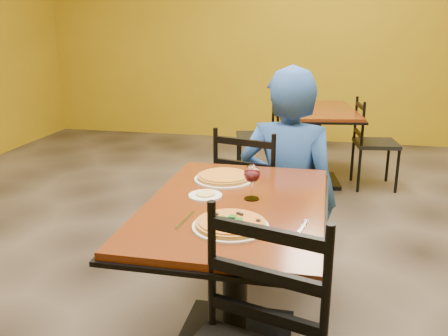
% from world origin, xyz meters
% --- Properties ---
extents(floor, '(7.00, 8.00, 0.01)m').
position_xyz_m(floor, '(0.00, 0.00, 0.00)').
color(floor, black).
rests_on(floor, ground).
extents(wall_back, '(7.00, 0.01, 3.00)m').
position_xyz_m(wall_back, '(0.00, 4.00, 1.50)').
color(wall_back, '#A98712').
rests_on(wall_back, ground).
extents(table_main, '(0.83, 1.23, 0.75)m').
position_xyz_m(table_main, '(0.00, -0.50, 0.56)').
color(table_main, '#5B1D0E').
rests_on(table_main, floor).
extents(table_second, '(0.90, 1.20, 0.75)m').
position_xyz_m(table_second, '(0.29, 2.16, 0.55)').
color(table_second, '#5B1D0E').
rests_on(table_second, floor).
extents(chair_main_far, '(0.51, 0.51, 0.93)m').
position_xyz_m(chair_main_far, '(-0.04, 0.40, 0.46)').
color(chair_main_far, black).
rests_on(chair_main_far, floor).
extents(chair_second_left, '(0.48, 0.48, 0.88)m').
position_xyz_m(chair_second_left, '(-0.28, 2.16, 0.44)').
color(chair_second_left, black).
rests_on(chair_second_left, floor).
extents(chair_second_right, '(0.44, 0.44, 0.86)m').
position_xyz_m(chair_second_right, '(0.87, 2.16, 0.43)').
color(chair_second_right, black).
rests_on(chair_second_right, floor).
extents(diner, '(0.68, 0.49, 1.30)m').
position_xyz_m(diner, '(0.17, 0.41, 0.65)').
color(diner, navy).
rests_on(diner, floor).
extents(plate_main, '(0.31, 0.31, 0.01)m').
position_xyz_m(plate_main, '(0.03, -0.78, 0.76)').
color(plate_main, white).
rests_on(plate_main, table_main).
extents(pizza_main, '(0.28, 0.28, 0.02)m').
position_xyz_m(pizza_main, '(0.03, -0.78, 0.77)').
color(pizza_main, maroon).
rests_on(pizza_main, plate_main).
extents(plate_far, '(0.31, 0.31, 0.01)m').
position_xyz_m(plate_far, '(-0.12, -0.19, 0.76)').
color(plate_far, white).
rests_on(plate_far, table_main).
extents(pizza_far, '(0.28, 0.28, 0.02)m').
position_xyz_m(pizza_far, '(-0.12, -0.19, 0.77)').
color(pizza_far, gold).
rests_on(pizza_far, plate_far).
extents(side_plate, '(0.16, 0.16, 0.01)m').
position_xyz_m(side_plate, '(-0.15, -0.45, 0.76)').
color(side_plate, white).
rests_on(side_plate, table_main).
extents(dip, '(0.09, 0.09, 0.01)m').
position_xyz_m(dip, '(-0.15, -0.45, 0.76)').
color(dip, tan).
rests_on(dip, side_plate).
extents(wine_glass, '(0.08, 0.08, 0.18)m').
position_xyz_m(wine_glass, '(0.06, -0.44, 0.84)').
color(wine_glass, white).
rests_on(wine_glass, table_main).
extents(fork, '(0.03, 0.19, 0.00)m').
position_xyz_m(fork, '(-0.17, -0.75, 0.75)').
color(fork, silver).
rests_on(fork, table_main).
extents(knife, '(0.05, 0.21, 0.00)m').
position_xyz_m(knife, '(0.31, -0.75, 0.75)').
color(knife, silver).
rests_on(knife, table_main).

